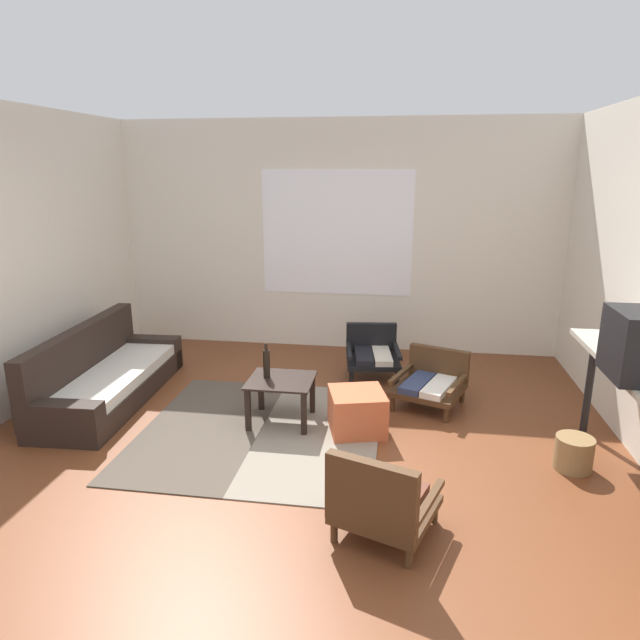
{
  "coord_description": "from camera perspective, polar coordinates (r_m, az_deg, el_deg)",
  "views": [
    {
      "loc": [
        0.79,
        -3.51,
        2.15
      ],
      "look_at": [
        0.16,
        0.65,
        0.99
      ],
      "focal_mm": 31.05,
      "sensor_mm": 36.0,
      "label": 1
    }
  ],
  "objects": [
    {
      "name": "area_rug",
      "position": [
        4.79,
        -6.1,
        -11.25
      ],
      "size": [
        1.98,
        2.03,
        0.01
      ],
      "color": "#4C4238",
      "rests_on": "ground"
    },
    {
      "name": "console_shelf",
      "position": [
        4.19,
        29.86,
        -5.64
      ],
      "size": [
        0.37,
        1.81,
        0.89
      ],
      "color": "#B2AD9E",
      "rests_on": "ground"
    },
    {
      "name": "wicker_basket",
      "position": [
        4.57,
        24.68,
        -12.36
      ],
      "size": [
        0.27,
        0.27,
        0.25
      ],
      "primitive_type": "cylinder",
      "color": "olive",
      "rests_on": "ground"
    },
    {
      "name": "armchair_corner",
      "position": [
        5.3,
        11.42,
        -6.13
      ],
      "size": [
        0.76,
        0.77,
        0.49
      ],
      "color": "#472D19",
      "rests_on": "ground"
    },
    {
      "name": "armchair_striped_foreground",
      "position": [
        3.44,
        6.34,
        -18.11
      ],
      "size": [
        0.7,
        0.71,
        0.6
      ],
      "color": "#472D19",
      "rests_on": "ground"
    },
    {
      "name": "ground_plane",
      "position": [
        4.19,
        -3.63,
        -15.46
      ],
      "size": [
        7.8,
        7.8,
        0.0
      ],
      "primitive_type": "plane",
      "color": "brown"
    },
    {
      "name": "clay_vase",
      "position": [
        4.53,
        28.28,
        -1.29
      ],
      "size": [
        0.2,
        0.2,
        0.27
      ],
      "color": "brown",
      "rests_on": "console_shelf"
    },
    {
      "name": "armchair_by_window",
      "position": [
        5.93,
        5.42,
        -3.3
      ],
      "size": [
        0.62,
        0.66,
        0.51
      ],
      "color": "black",
      "rests_on": "ground"
    },
    {
      "name": "glass_bottle",
      "position": [
        4.79,
        -5.54,
        -4.44
      ],
      "size": [
        0.06,
        0.06,
        0.3
      ],
      "color": "black",
      "rests_on": "coffee_table"
    },
    {
      "name": "far_wall_with_window",
      "position": [
        6.66,
        1.79,
        8.55
      ],
      "size": [
        5.6,
        0.13,
        2.7
      ],
      "color": "silver",
      "rests_on": "ground"
    },
    {
      "name": "couch",
      "position": [
        5.67,
        -21.24,
        -5.57
      ],
      "size": [
        0.78,
        1.99,
        0.71
      ],
      "color": "black",
      "rests_on": "ground"
    },
    {
      "name": "coffee_table",
      "position": [
        4.81,
        -4.03,
        -7.02
      ],
      "size": [
        0.56,
        0.51,
        0.4
      ],
      "color": "black",
      "rests_on": "ground"
    },
    {
      "name": "ottoman_orange",
      "position": [
        4.7,
        3.83,
        -9.42
      ],
      "size": [
        0.54,
        0.54,
        0.36
      ],
      "primitive_type": "cube",
      "rotation": [
        0.0,
        0.0,
        0.26
      ],
      "color": "#BC5633",
      "rests_on": "ground"
    }
  ]
}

